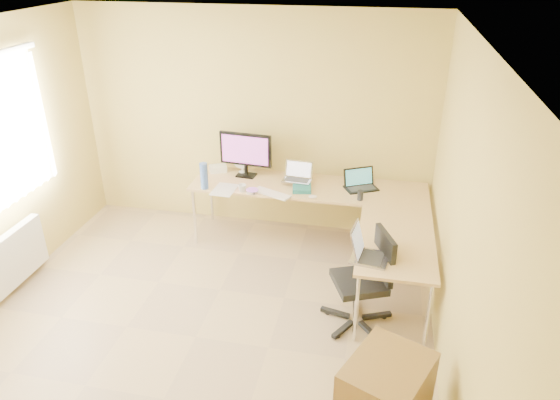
% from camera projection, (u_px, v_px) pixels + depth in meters
% --- Properties ---
extents(floor, '(4.50, 4.50, 0.00)m').
position_uv_depth(floor, '(196.00, 337.00, 4.63)').
color(floor, tan).
rests_on(floor, ground).
extents(ceiling, '(4.50, 4.50, 0.00)m').
position_uv_depth(ceiling, '(167.00, 39.00, 3.47)').
color(ceiling, white).
rests_on(ceiling, ground).
extents(wall_back, '(4.50, 0.00, 4.50)m').
position_uv_depth(wall_back, '(254.00, 122.00, 6.02)').
color(wall_back, tan).
rests_on(wall_back, ground).
extents(wall_right, '(0.00, 4.50, 4.50)m').
position_uv_depth(wall_right, '(461.00, 237.00, 3.67)').
color(wall_right, tan).
rests_on(wall_right, ground).
extents(desk_main, '(2.65, 0.70, 0.73)m').
position_uv_depth(desk_main, '(308.00, 214.00, 5.96)').
color(desk_main, tan).
rests_on(desk_main, ground).
extents(desk_return, '(0.70, 1.30, 0.73)m').
position_uv_depth(desk_return, '(393.00, 272.00, 4.90)').
color(desk_return, tan).
rests_on(desk_return, ground).
extents(monitor, '(0.63, 0.25, 0.53)m').
position_uv_depth(monitor, '(246.00, 155.00, 5.93)').
color(monitor, black).
rests_on(monitor, desk_main).
extents(book_stack, '(0.25, 0.31, 0.05)m').
position_uv_depth(book_stack, '(302.00, 187.00, 5.71)').
color(book_stack, '#165554').
rests_on(book_stack, desk_main).
extents(laptop_center, '(0.34, 0.27, 0.21)m').
position_uv_depth(laptop_center, '(297.00, 172.00, 5.77)').
color(laptop_center, '#A8A9B2').
rests_on(laptop_center, desk_main).
extents(laptop_black, '(0.43, 0.39, 0.22)m').
position_uv_depth(laptop_black, '(362.00, 180.00, 5.67)').
color(laptop_black, black).
rests_on(laptop_black, desk_main).
extents(keyboard, '(0.45, 0.29, 0.02)m').
position_uv_depth(keyboard, '(272.00, 193.00, 5.59)').
color(keyboard, silver).
rests_on(keyboard, desk_main).
extents(mouse, '(0.11, 0.09, 0.03)m').
position_uv_depth(mouse, '(313.00, 197.00, 5.51)').
color(mouse, beige).
rests_on(mouse, desk_main).
extents(mug, '(0.09, 0.09, 0.08)m').
position_uv_depth(mug, '(242.00, 188.00, 5.64)').
color(mug, silver).
rests_on(mug, desk_main).
extents(cd_stack, '(0.15, 0.15, 0.03)m').
position_uv_depth(cd_stack, '(252.00, 191.00, 5.63)').
color(cd_stack, silver).
rests_on(cd_stack, desk_main).
extents(water_bottle, '(0.11, 0.11, 0.30)m').
position_uv_depth(water_bottle, '(204.00, 176.00, 5.67)').
color(water_bottle, '#4063B6').
rests_on(water_bottle, desk_main).
extents(papers, '(0.25, 0.35, 0.01)m').
position_uv_depth(papers, '(224.00, 190.00, 5.69)').
color(papers, silver).
rests_on(papers, desk_main).
extents(white_box, '(0.24, 0.21, 0.07)m').
position_uv_depth(white_box, '(218.00, 168.00, 6.15)').
color(white_box, white).
rests_on(white_box, desk_main).
extents(desk_fan, '(0.19, 0.19, 0.24)m').
position_uv_depth(desk_fan, '(242.00, 164.00, 6.06)').
color(desk_fan, white).
rests_on(desk_fan, desk_main).
extents(black_cup, '(0.08, 0.08, 0.11)m').
position_uv_depth(black_cup, '(360.00, 195.00, 5.45)').
color(black_cup, black).
rests_on(black_cup, desk_main).
extents(laptop_return, '(0.41, 0.34, 0.25)m').
position_uv_depth(laptop_return, '(371.00, 247.00, 4.39)').
color(laptop_return, '#A9A6BE').
rests_on(laptop_return, desk_return).
extents(office_chair, '(0.74, 0.74, 0.94)m').
position_uv_depth(office_chair, '(359.00, 277.00, 4.59)').
color(office_chair, black).
rests_on(office_chair, ground).
extents(radiator, '(0.09, 0.80, 0.55)m').
position_uv_depth(radiator, '(16.00, 256.00, 5.19)').
color(radiator, white).
rests_on(radiator, ground).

